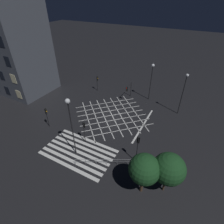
# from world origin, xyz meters

# --- Properties ---
(ground_plane) EXTENTS (200.00, 200.00, 0.00)m
(ground_plane) POSITION_xyz_m (0.00, 0.00, 0.00)
(ground_plane) COLOR black
(road_markings) EXTENTS (15.47, 21.05, 0.01)m
(road_markings) POSITION_xyz_m (0.30, -5.86, 0.00)
(road_markings) COLOR silver
(road_markings) RESTS_ON ground_plane
(traffic_light_median_south) EXTENTS (0.36, 0.39, 3.70)m
(traffic_light_median_south) POSITION_xyz_m (-0.38, -8.05, 2.65)
(traffic_light_median_south) COLOR black
(traffic_light_median_south) RESTS_ON ground_plane
(traffic_light_median_north) EXTENTS (0.36, 2.63, 3.38)m
(traffic_light_median_north) POSITION_xyz_m (0.18, 7.02, 2.49)
(traffic_light_median_north) COLOR black
(traffic_light_median_north) RESTS_ON ground_plane
(traffic_light_nw_main) EXTENTS (0.39, 0.36, 3.57)m
(traffic_light_nw_main) POSITION_xyz_m (-7.67, 7.28, 2.56)
(traffic_light_nw_main) COLOR black
(traffic_light_nw_main) RESTS_ON ground_plane
(traffic_light_se_cross) EXTENTS (0.36, 0.39, 4.44)m
(traffic_light_se_cross) POSITION_xyz_m (8.02, -7.99, 3.16)
(traffic_light_se_cross) COLOR black
(traffic_light_se_cross) RESTS_ON ground_plane
(traffic_light_sw_main) EXTENTS (0.39, 0.36, 3.71)m
(traffic_light_sw_main) POSITION_xyz_m (-7.97, -8.00, 2.65)
(traffic_light_sw_main) COLOR black
(traffic_light_sw_main) RESTS_ON ground_plane
(street_lamp_east) EXTENTS (0.51, 0.51, 8.02)m
(street_lamp_east) POSITION_xyz_m (10.81, 6.48, 5.70)
(street_lamp_east) COLOR black
(street_lamp_east) RESTS_ON ground_plane
(street_lamp_west) EXTENTS (0.63, 0.63, 7.83)m
(street_lamp_west) POSITION_xyz_m (4.16, 9.07, 6.11)
(street_lamp_west) COLOR black
(street_lamp_west) RESTS_ON ground_plane
(street_lamp_far) EXTENTS (0.63, 0.63, 9.04)m
(street_lamp_far) POSITION_xyz_m (-0.22, -10.66, 6.93)
(street_lamp_far) COLOR black
(street_lamp_far) RESTS_ON ground_plane
(street_tree_near) EXTENTS (3.40, 3.40, 5.63)m
(street_tree_near) POSITION_xyz_m (10.13, -11.77, 3.91)
(street_tree_near) COLOR #473323
(street_tree_near) RESTS_ON ground_plane
(street_tree_far) EXTENTS (3.54, 3.54, 5.64)m
(street_tree_far) POSITION_xyz_m (12.40, -10.47, 3.86)
(street_tree_far) COLOR #473323
(street_tree_far) RESTS_ON ground_plane
(pedestrian_railing) EXTENTS (8.77, 4.70, 1.05)m
(pedestrian_railing) POSITION_xyz_m (5.38, -10.09, 0.67)
(pedestrian_railing) COLOR gray
(pedestrian_railing) RESTS_ON ground_plane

